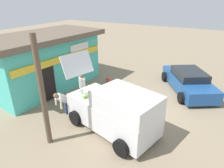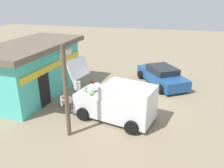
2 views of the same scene
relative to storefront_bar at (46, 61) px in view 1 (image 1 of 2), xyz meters
name	(u,v)px [view 1 (image 1 of 2)]	position (x,y,z in m)	size (l,w,h in m)	color
ground_plane	(137,108)	(0.29, -5.96, -1.71)	(60.00, 60.00, 0.00)	gray
storefront_bar	(46,61)	(0.00, 0.00, 0.00)	(7.46, 4.40, 3.32)	#4CC6B7
delivery_van	(115,110)	(-1.86, -5.80, -0.74)	(2.90, 4.71, 2.94)	silver
parked_sedan	(188,81)	(3.72, -7.83, -1.09)	(4.70, 3.90, 1.29)	#1E4C8C
vendor_standing	(82,85)	(-0.40, -3.01, -0.82)	(0.43, 0.54, 1.55)	#4C4C51
customer_bending	(63,101)	(-2.13, -3.21, -0.88)	(0.78, 0.65, 1.35)	navy
unloaded_banana_pile	(69,99)	(-1.01, -2.51, -1.52)	(0.72, 0.74, 0.41)	silver
paint_bucket	(109,81)	(2.27, -3.10, -1.52)	(0.30, 0.30, 0.38)	#BF3F33
utility_pole	(42,94)	(-3.83, -3.95, 0.43)	(0.20, 0.20, 4.28)	brown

